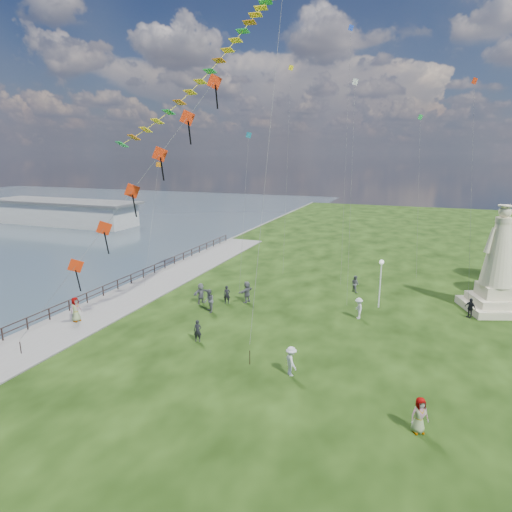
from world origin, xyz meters
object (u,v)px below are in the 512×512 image
at_px(pier_pavilion, 64,212).
at_px(person_1, 209,301).
at_px(person_0, 198,331).
at_px(statue, 497,272).
at_px(person_6, 227,295).
at_px(person_2, 291,361).
at_px(lamppost, 381,273).
at_px(person_5, 201,293).
at_px(person_7, 355,284).
at_px(person_8, 359,308).
at_px(person_10, 76,311).
at_px(person_4, 419,415).
at_px(person_11, 247,292).
at_px(person_9, 470,308).

bearing_deg(pier_pavilion, person_1, -34.71).
bearing_deg(person_0, statue, 21.41).
bearing_deg(person_6, person_2, -69.39).
xyz_separation_m(lamppost, person_1, (-12.63, -5.94, -1.99)).
xyz_separation_m(person_5, person_6, (2.04, 0.81, -0.13)).
relative_size(pier_pavilion, person_7, 19.25).
height_order(person_0, person_6, person_6).
relative_size(pier_pavilion, person_8, 17.98).
bearing_deg(person_5, person_0, -126.65).
xyz_separation_m(person_7, person_10, (-18.58, -14.86, 0.16)).
bearing_deg(person_4, person_6, 111.33).
xyz_separation_m(person_4, person_11, (-13.93, 13.51, 0.06)).
height_order(person_0, person_1, person_1).
bearing_deg(person_7, person_10, 80.03).
xyz_separation_m(person_0, person_9, (17.66, 11.38, 0.03)).
distance_m(person_2, person_7, 16.76).
distance_m(person_4, person_5, 21.08).
height_order(person_4, person_7, person_4).
xyz_separation_m(pier_pavilion, person_1, (46.23, -32.02, -0.89)).
distance_m(statue, person_7, 11.42).
distance_m(person_6, person_8, 10.93).
relative_size(lamppost, person_7, 2.61).
distance_m(person_1, person_6, 2.44).
relative_size(person_6, person_11, 0.83).
xyz_separation_m(statue, person_11, (-19.37, -5.19, -2.32)).
height_order(person_9, person_10, person_10).
bearing_deg(person_4, person_1, 117.84).
bearing_deg(lamppost, person_7, 125.30).
xyz_separation_m(person_2, person_9, (10.48, 13.50, -0.09)).
bearing_deg(pier_pavilion, person_5, -34.28).
relative_size(lamppost, person_6, 2.64).
relative_size(person_6, person_9, 0.99).
distance_m(person_5, person_6, 2.19).
bearing_deg(person_9, pier_pavilion, -159.29).
relative_size(person_8, person_10, 0.89).
relative_size(person_0, person_1, 0.80).
bearing_deg(person_4, person_9, 48.44).
bearing_deg(person_4, person_0, 131.02).
bearing_deg(lamppost, person_4, -78.70).
bearing_deg(person_8, person_9, 90.31).
height_order(person_2, person_7, person_2).
xyz_separation_m(pier_pavilion, statue, (67.53, -23.57, 1.40)).
bearing_deg(person_4, statue, 44.49).
bearing_deg(person_6, person_4, -59.91).
bearing_deg(person_0, person_7, 46.47).
xyz_separation_m(person_4, person_6, (-15.40, 12.64, -0.10)).
height_order(statue, person_4, statue).
relative_size(person_7, person_8, 0.93).
xyz_separation_m(pier_pavilion, person_4, (62.09, -42.27, -0.97)).
bearing_deg(person_1, pier_pavilion, -160.91).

